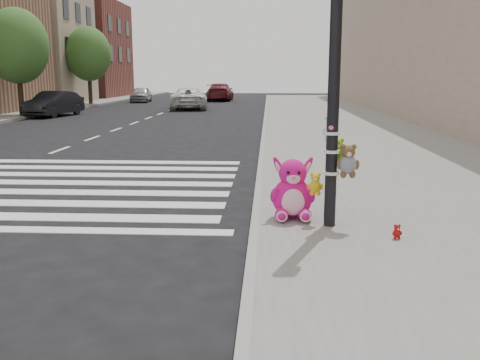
# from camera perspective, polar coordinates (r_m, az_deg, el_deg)

# --- Properties ---
(ground) EXTENTS (120.00, 120.00, 0.00)m
(ground) POSITION_cam_1_polar(r_m,az_deg,el_deg) (6.19, -13.64, -10.21)
(ground) COLOR black
(ground) RESTS_ON ground
(sidewalk_near) EXTENTS (7.00, 80.00, 0.14)m
(sidewalk_near) POSITION_cam_1_polar(r_m,az_deg,el_deg) (15.99, 14.86, 3.08)
(sidewalk_near) COLOR slate
(sidewalk_near) RESTS_ON ground
(curb_edge) EXTENTS (0.12, 80.00, 0.15)m
(curb_edge) POSITION_cam_1_polar(r_m,az_deg,el_deg) (15.66, 2.38, 3.28)
(curb_edge) COLOR gray
(curb_edge) RESTS_ON ground
(bld_far_d) EXTENTS (6.00, 8.00, 10.00)m
(bld_far_d) POSITION_cam_1_polar(r_m,az_deg,el_deg) (44.11, -20.58, 14.12)
(bld_far_d) COLOR tan
(bld_far_d) RESTS_ON ground
(bld_far_e) EXTENTS (6.00, 10.00, 9.00)m
(bld_far_e) POSITION_cam_1_polar(r_m,az_deg,el_deg) (54.36, -15.83, 13.19)
(bld_far_e) COLOR brown
(bld_far_e) RESTS_ON ground
(bld_near) EXTENTS (5.00, 60.00, 10.00)m
(bld_near) POSITION_cam_1_polar(r_m,az_deg,el_deg) (27.11, 22.89, 16.23)
(bld_near) COLOR tan
(bld_near) RESTS_ON ground
(signal_pole) EXTENTS (0.69, 0.49, 4.00)m
(signal_pole) POSITION_cam_1_polar(r_m,az_deg,el_deg) (7.38, 10.15, 7.65)
(signal_pole) COLOR black
(signal_pole) RESTS_ON sidewalk_near
(tree_far_b) EXTENTS (3.20, 3.20, 5.44)m
(tree_far_b) POSITION_cam_1_polar(r_m,az_deg,el_deg) (30.43, -22.70, 13.04)
(tree_far_b) COLOR #382619
(tree_far_b) RESTS_ON sidewalk_far
(tree_far_c) EXTENTS (3.20, 3.20, 5.44)m
(tree_far_c) POSITION_cam_1_polar(r_m,az_deg,el_deg) (40.65, -15.88, 12.80)
(tree_far_c) COLOR #382619
(tree_far_c) RESTS_ON sidewalk_far
(pink_bunny) EXTENTS (0.66, 0.68, 0.93)m
(pink_bunny) POSITION_cam_1_polar(r_m,az_deg,el_deg) (7.87, 5.62, -1.36)
(pink_bunny) COLOR #DB1281
(pink_bunny) RESTS_ON sidewalk_near
(red_teddy) EXTENTS (0.14, 0.11, 0.19)m
(red_teddy) POSITION_cam_1_polar(r_m,az_deg,el_deg) (7.20, 16.40, -5.30)
(red_teddy) COLOR #A81210
(red_teddy) RESTS_ON sidewalk_near
(car_dark_far) EXTENTS (2.06, 4.28, 1.35)m
(car_dark_far) POSITION_cam_1_polar(r_m,az_deg,el_deg) (30.62, -19.24, 7.69)
(car_dark_far) COLOR black
(car_dark_far) RESTS_ON ground
(car_white_near) EXTENTS (2.97, 5.24, 1.38)m
(car_white_near) POSITION_cam_1_polar(r_m,az_deg,el_deg) (35.23, -5.53, 8.66)
(car_white_near) COLOR silver
(car_white_near) RESTS_ON ground
(car_maroon_near) EXTENTS (2.07, 5.07, 1.47)m
(car_maroon_near) POSITION_cam_1_polar(r_m,az_deg,el_deg) (46.43, -2.13, 9.36)
(car_maroon_near) COLOR maroon
(car_maroon_near) RESTS_ON ground
(car_silver_deep) EXTENTS (1.76, 3.75, 1.24)m
(car_silver_deep) POSITION_cam_1_polar(r_m,az_deg,el_deg) (44.80, -10.51, 8.97)
(car_silver_deep) COLOR #A4A4A9
(car_silver_deep) RESTS_ON ground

